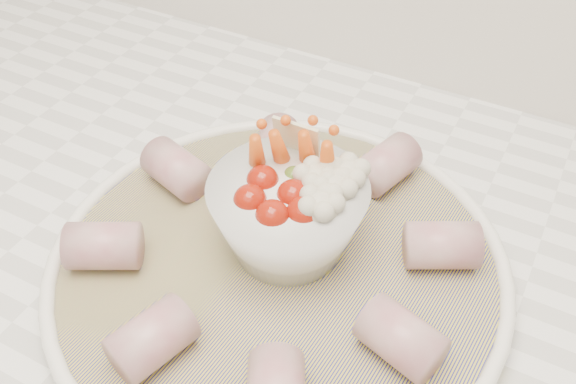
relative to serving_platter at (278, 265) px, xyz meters
The scene contains 3 objects.
serving_platter is the anchor object (origin of this frame).
veggie_bowl 0.05m from the serving_platter, 88.45° to the left, with size 0.13×0.13×0.10m.
cured_meat_rolls 0.02m from the serving_platter, 132.52° to the left, with size 0.30×0.31×0.04m.
Camera 1 is at (0.09, 1.14, 1.33)m, focal length 40.00 mm.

